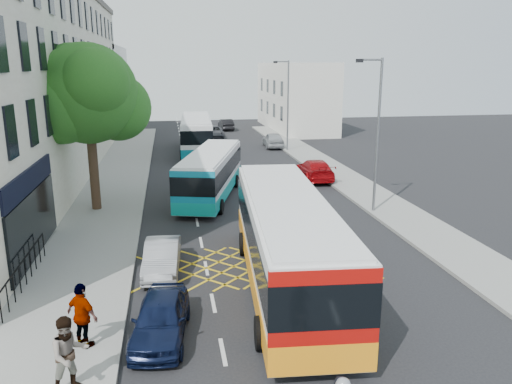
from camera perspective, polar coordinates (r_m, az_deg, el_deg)
name	(u,v)px	position (r m, az deg, el deg)	size (l,w,h in m)	color
ground	(332,341)	(15.33, 8.69, -16.51)	(120.00, 120.00, 0.00)	black
pavement_left	(97,210)	(28.78, -17.70, -1.94)	(5.00, 70.00, 0.15)	gray
pavement_right	(372,197)	(30.88, 13.13, -0.52)	(3.00, 70.00, 0.15)	gray
terrace_main	(24,80)	(38.13, -25.01, 11.48)	(8.30, 45.00, 13.50)	beige
terrace_far	(91,87)	(68.14, -18.39, 11.32)	(8.00, 20.00, 10.00)	silver
building_right	(295,96)	(62.47, 4.44, 10.86)	(6.00, 18.00, 8.00)	silver
street_tree	(87,95)	(27.72, -18.72, 10.48)	(6.30, 5.70, 8.80)	#382619
lamp_near	(376,128)	(26.82, 13.58, 7.12)	(1.45, 0.15, 8.00)	slate
lamp_far	(287,101)	(45.78, 3.55, 10.36)	(1.45, 0.15, 8.00)	slate
railings	(25,270)	(19.80, -24.89, -8.07)	(0.08, 5.60, 1.14)	black
bus_near	(287,241)	(17.79, 3.57, -5.57)	(3.72, 12.10, 3.35)	silver
bus_mid	(211,174)	(29.97, -5.19, 2.11)	(4.91, 10.26, 2.81)	silver
bus_far	(196,134)	(45.94, -6.83, 6.61)	(3.26, 11.47, 3.19)	silver
parked_car_blue	(161,318)	(15.30, -10.84, -13.93)	(1.52, 3.77, 1.28)	black
parked_car_silver	(162,257)	(19.74, -10.70, -7.33)	(1.29, 3.69, 1.21)	#929399
red_hatchback	(315,170)	(35.03, 6.74, 2.57)	(1.97, 4.85, 1.41)	#9F060B
distant_car_grey	(214,132)	(55.29, -4.86, 6.87)	(2.05, 4.45, 1.24)	#42434A
distant_car_silver	(273,140)	(48.51, 1.98, 5.98)	(1.72, 4.28, 1.46)	#A1A4A8
distant_car_dark	(226,124)	(61.66, -3.47, 7.72)	(1.41, 4.05, 1.33)	black
pedestrian_near	(69,354)	(13.27, -20.56, -16.99)	(0.95, 0.74, 1.95)	gray
pedestrian_far	(83,316)	(14.97, -19.22, -13.21)	(1.11, 0.46, 1.90)	gray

